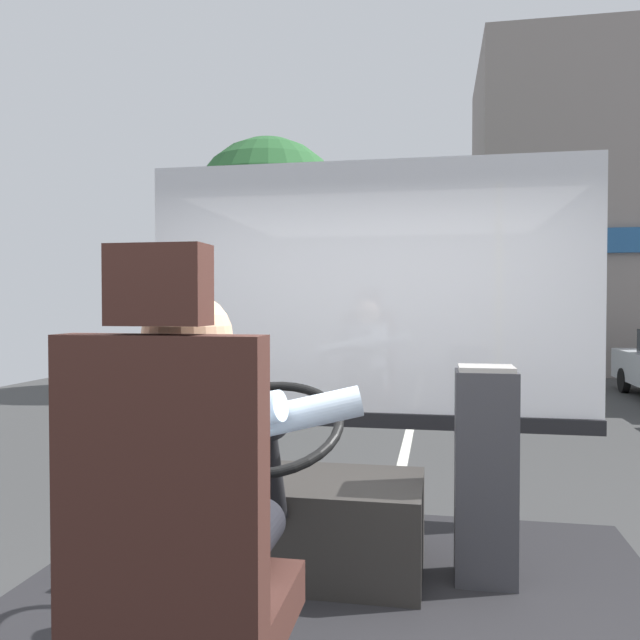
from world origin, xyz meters
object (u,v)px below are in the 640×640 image
bus_driver (196,475)px  parked_car_blue (606,343)px  driver_seat (179,561)px  parked_car_green (566,333)px  fare_box (485,474)px  steering_console (294,519)px

bus_driver → parked_car_blue: 17.97m
parked_car_blue → bus_driver: bearing=-106.8°
driver_seat → parked_car_green: 23.48m
bus_driver → fare_box: bearing=55.7°
steering_console → parked_car_green: size_ratio=0.26×
steering_console → bus_driver: bearing=-90.0°
bus_driver → steering_console: size_ratio=0.74×
bus_driver → parked_car_green: size_ratio=0.19×
driver_seat → parked_car_blue: 18.07m
fare_box → parked_car_green: size_ratio=0.21×
fare_box → parked_car_blue: size_ratio=0.23×
parked_car_green → steering_console: bearing=-103.5°
parked_car_blue → parked_car_green: (0.01, 5.60, 0.01)m
fare_box → parked_car_green: bearing=78.5°
fare_box → parked_car_green: 22.05m
fare_box → parked_car_blue: bearing=74.7°
fare_box → parked_car_blue: (4.38, 16.01, -0.38)m
bus_driver → parked_car_green: (5.20, 22.79, -0.65)m
steering_console → parked_car_green: bearing=76.5°
parked_car_green → parked_car_blue: bearing=-90.1°
fare_box → parked_car_green: fare_box is taller
bus_driver → fare_box: 1.46m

